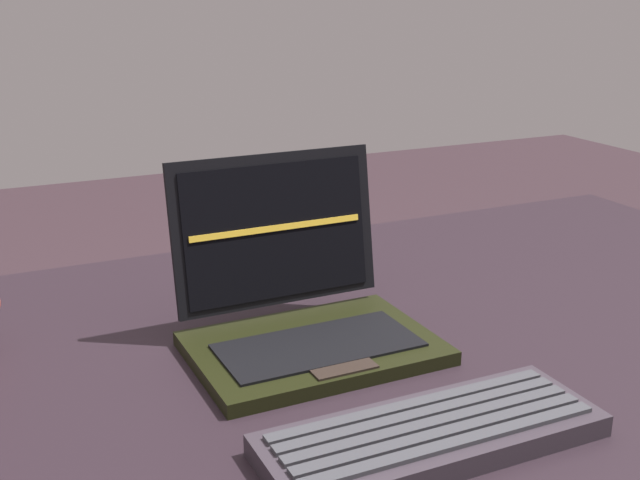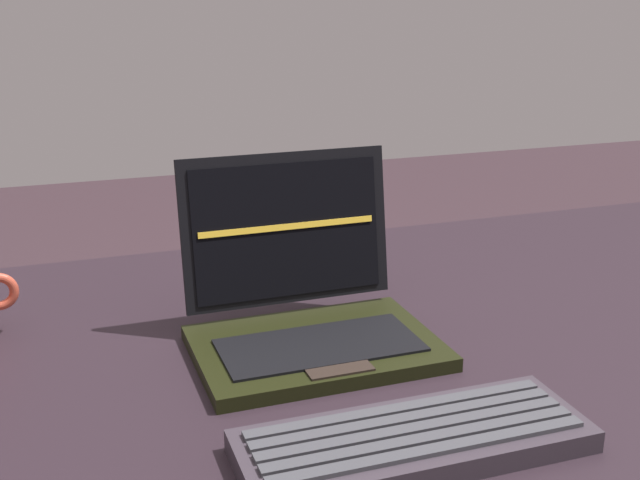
% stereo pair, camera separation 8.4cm
% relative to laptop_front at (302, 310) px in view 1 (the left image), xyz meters
% --- Properties ---
extents(desk, '(1.65, 0.79, 0.71)m').
position_rel_laptop_front_xyz_m(desk, '(-0.01, 0.00, -0.15)').
color(desk, black).
rests_on(desk, ground).
extents(laptop_front, '(0.27, 0.22, 0.21)m').
position_rel_laptop_front_xyz_m(laptop_front, '(0.00, 0.00, 0.00)').
color(laptop_front, black).
rests_on(laptop_front, desk).
extents(external_keyboard, '(0.32, 0.12, 0.03)m').
position_rel_laptop_front_xyz_m(external_keyboard, '(0.02, -0.25, -0.03)').
color(external_keyboard, '#302830').
rests_on(external_keyboard, desk).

